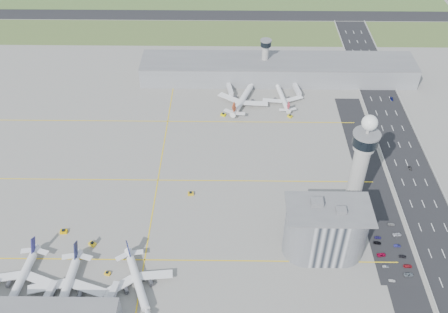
{
  "coord_description": "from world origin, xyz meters",
  "views": [
    {
      "loc": [
        2.86,
        -190.14,
        206.43
      ],
      "look_at": [
        0.0,
        35.0,
        15.0
      ],
      "focal_mm": 40.0,
      "sensor_mm": 36.0,
      "label": 1
    }
  ],
  "objects_px": {
    "tug_0": "(64,231)",
    "tug_5": "(290,116)",
    "car_lot_3": "(377,243)",
    "car_lot_7": "(408,266)",
    "car_lot_6": "(409,275)",
    "car_lot_10": "(397,235)",
    "airplane_near_c": "(137,279)",
    "control_tower": "(361,162)",
    "airplane_near_a": "(19,278)",
    "car_hw_4": "(355,57)",
    "tug_3": "(191,193)",
    "tug_4": "(223,114)",
    "car_lot_0": "(392,281)",
    "car_hw_1": "(410,168)",
    "car_lot_1": "(386,266)",
    "airplane_far_a": "(243,95)",
    "admin_building": "(326,230)",
    "tug_1": "(107,273)",
    "jet_bridge_far_1": "(294,86)",
    "car_lot_11": "(391,224)",
    "secondary_tower": "(265,56)",
    "jet_bridge_near_2": "(107,310)",
    "car_lot_4": "(378,237)",
    "jet_bridge_near_1": "(43,309)",
    "tug_2": "(92,244)",
    "car_lot_9": "(397,246)",
    "airplane_far_b": "(283,96)",
    "car_lot_8": "(403,256)",
    "car_lot_5": "(374,223)",
    "car_lot_2": "(381,255)"
  },
  "relations": [
    {
      "from": "admin_building",
      "to": "tug_4",
      "type": "xyz_separation_m",
      "value": [
        -53.27,
        119.42,
        -14.32
      ]
    },
    {
      "from": "tug_0",
      "to": "tug_4",
      "type": "height_order",
      "value": "tug_0"
    },
    {
      "from": "car_lot_9",
      "to": "airplane_far_b",
      "type": "bearing_deg",
      "value": 20.32
    },
    {
      "from": "tug_1",
      "to": "admin_building",
      "type": "bearing_deg",
      "value": 113.82
    },
    {
      "from": "tug_2",
      "to": "car_lot_3",
      "type": "relative_size",
      "value": 0.89
    },
    {
      "from": "airplane_near_c",
      "to": "car_lot_10",
      "type": "xyz_separation_m",
      "value": [
        134.67,
        34.36,
        -5.24
      ]
    },
    {
      "from": "tug_0",
      "to": "tug_4",
      "type": "distance_m",
      "value": 138.67
    },
    {
      "from": "airplane_near_c",
      "to": "car_lot_11",
      "type": "bearing_deg",
      "value": 85.57
    },
    {
      "from": "admin_building",
      "to": "airplane_far_a",
      "type": "height_order",
      "value": "admin_building"
    },
    {
      "from": "tug_5",
      "to": "car_lot_2",
      "type": "xyz_separation_m",
      "value": [
        36.6,
        -121.85,
        -0.3
      ]
    },
    {
      "from": "car_lot_8",
      "to": "car_lot_11",
      "type": "bearing_deg",
      "value": 8.01
    },
    {
      "from": "control_tower",
      "to": "jet_bridge_near_2",
      "type": "distance_m",
      "value": 146.36
    },
    {
      "from": "jet_bridge_near_1",
      "to": "car_lot_7",
      "type": "xyz_separation_m",
      "value": [
        177.04,
        28.34,
        -2.22
      ]
    },
    {
      "from": "airplane_far_b",
      "to": "car_hw_4",
      "type": "height_order",
      "value": "airplane_far_b"
    },
    {
      "from": "tug_5",
      "to": "car_hw_1",
      "type": "xyz_separation_m",
      "value": [
        69.86,
        -53.96,
        -0.37
      ]
    },
    {
      "from": "airplane_near_c",
      "to": "jet_bridge_far_1",
      "type": "distance_m",
      "value": 200.97
    },
    {
      "from": "car_lot_6",
      "to": "tug_1",
      "type": "bearing_deg",
      "value": 88.46
    },
    {
      "from": "car_lot_7",
      "to": "car_lot_2",
      "type": "bearing_deg",
      "value": 59.02
    },
    {
      "from": "tug_0",
      "to": "tug_5",
      "type": "height_order",
      "value": "tug_0"
    },
    {
      "from": "tug_1",
      "to": "jet_bridge_near_2",
      "type": "bearing_deg",
      "value": 26.18
    },
    {
      "from": "car_lot_8",
      "to": "car_lot_9",
      "type": "bearing_deg",
      "value": 14.85
    },
    {
      "from": "car_lot_3",
      "to": "car_lot_7",
      "type": "relative_size",
      "value": 0.92
    },
    {
      "from": "car_lot_7",
      "to": "car_hw_1",
      "type": "distance_m",
      "value": 77.94
    },
    {
      "from": "airplane_far_b",
      "to": "car_lot_6",
      "type": "relative_size",
      "value": 7.63
    },
    {
      "from": "tug_1",
      "to": "tug_0",
      "type": "bearing_deg",
      "value": -118.14
    },
    {
      "from": "secondary_tower",
      "to": "car_lot_0",
      "type": "height_order",
      "value": "secondary_tower"
    },
    {
      "from": "car_lot_5",
      "to": "car_hw_4",
      "type": "xyz_separation_m",
      "value": [
        24.96,
        185.73,
        -0.06
      ]
    },
    {
      "from": "car_lot_1",
      "to": "airplane_far_a",
      "type": "bearing_deg",
      "value": 20.91
    },
    {
      "from": "airplane_near_c",
      "to": "car_lot_3",
      "type": "height_order",
      "value": "airplane_near_c"
    },
    {
      "from": "car_lot_11",
      "to": "secondary_tower",
      "type": "bearing_deg",
      "value": 25.3
    },
    {
      "from": "tug_0",
      "to": "car_lot_1",
      "type": "relative_size",
      "value": 1.09
    },
    {
      "from": "tug_0",
      "to": "tug_3",
      "type": "distance_m",
      "value": 73.33
    },
    {
      "from": "tug_4",
      "to": "car_lot_0",
      "type": "distance_m",
      "value": 163.0
    },
    {
      "from": "airplane_near_c",
      "to": "car_lot_8",
      "type": "bearing_deg",
      "value": 76.53
    },
    {
      "from": "airplane_far_a",
      "to": "tug_4",
      "type": "relative_size",
      "value": 13.37
    },
    {
      "from": "jet_bridge_near_2",
      "to": "car_lot_0",
      "type": "height_order",
      "value": "jet_bridge_near_2"
    },
    {
      "from": "car_lot_6",
      "to": "car_lot_10",
      "type": "xyz_separation_m",
      "value": [
        0.85,
        26.03,
        -0.01
      ]
    },
    {
      "from": "jet_bridge_near_1",
      "to": "car_lot_6",
      "type": "height_order",
      "value": "jet_bridge_near_1"
    },
    {
      "from": "control_tower",
      "to": "tug_1",
      "type": "bearing_deg",
      "value": -159.97
    },
    {
      "from": "jet_bridge_near_1",
      "to": "car_hw_4",
      "type": "relative_size",
      "value": 4.05
    },
    {
      "from": "admin_building",
      "to": "car_lot_4",
      "type": "xyz_separation_m",
      "value": [
        31.06,
        8.01,
        -14.7
      ]
    },
    {
      "from": "control_tower",
      "to": "tug_3",
      "type": "relative_size",
      "value": 18.98
    },
    {
      "from": "control_tower",
      "to": "airplane_near_a",
      "type": "distance_m",
      "value": 180.7
    },
    {
      "from": "tug_0",
      "to": "car_lot_6",
      "type": "xyz_separation_m",
      "value": [
        179.25,
        -25.73,
        -0.41
      ]
    },
    {
      "from": "airplane_near_a",
      "to": "car_hw_4",
      "type": "distance_m",
      "value": 307.23
    },
    {
      "from": "car_lot_7",
      "to": "tug_4",
      "type": "bearing_deg",
      "value": 36.14
    },
    {
      "from": "jet_bridge_near_1",
      "to": "car_lot_2",
      "type": "bearing_deg",
      "value": -67.93
    },
    {
      "from": "car_lot_4",
      "to": "tug_3",
      "type": "bearing_deg",
      "value": 75.1
    },
    {
      "from": "admin_building",
      "to": "car_lot_7",
      "type": "height_order",
      "value": "admin_building"
    },
    {
      "from": "car_lot_9",
      "to": "car_lot_11",
      "type": "xyz_separation_m",
      "value": [
        0.51,
        15.18,
        -0.05
      ]
    }
  ]
}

